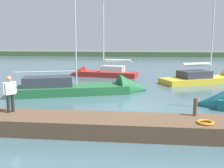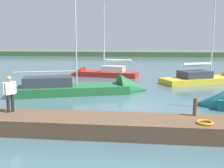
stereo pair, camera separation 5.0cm
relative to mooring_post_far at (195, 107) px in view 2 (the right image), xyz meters
The scene contains 9 objects.
ground_plane 4.95m from the mooring_post_far, 57.93° to the right, with size 200.00×200.00×0.00m, color #42606B.
far_shoreline 58.16m from the mooring_post_far, 87.48° to the right, with size 180.00×8.00×2.40m, color #4C603D.
dock_pier 2.76m from the mooring_post_far, 15.75° to the left, with size 25.62×2.06×0.70m, color brown.
mooring_post_far is the anchor object (origin of this frame).
life_ring_buoy 1.20m from the mooring_post_far, 99.26° to the left, with size 0.66×0.66×0.10m, color orange.
sailboat_behind_pier 15.25m from the mooring_post_far, 107.39° to the right, with size 9.43×6.24×10.21m.
sailboat_near_dock 18.86m from the mooring_post_far, 67.66° to the right, with size 8.13×3.38×8.95m.
sailboat_outer_mooring 10.10m from the mooring_post_far, 52.30° to the right, with size 10.74×5.66×12.59m.
person_on_dock 8.30m from the mooring_post_far, ahead, with size 0.45×0.51×1.66m.
Camera 2 is at (-0.26, 15.61, 3.92)m, focal length 42.47 mm.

